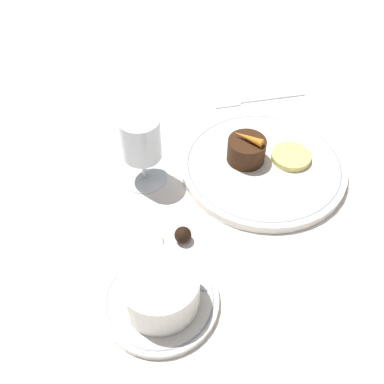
# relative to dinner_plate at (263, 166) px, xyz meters

# --- Properties ---
(ground_plane) EXTENTS (3.00, 3.00, 0.00)m
(ground_plane) POSITION_rel_dinner_plate_xyz_m (-0.02, 0.03, -0.01)
(ground_plane) COLOR white
(dinner_plate) EXTENTS (0.27, 0.27, 0.01)m
(dinner_plate) POSITION_rel_dinner_plate_xyz_m (0.00, 0.00, 0.00)
(dinner_plate) COLOR white
(dinner_plate) RESTS_ON ground_plane
(saucer) EXTENTS (0.15, 0.15, 0.01)m
(saucer) POSITION_rel_dinner_plate_xyz_m (-0.24, 0.16, -0.00)
(saucer) COLOR white
(saucer) RESTS_ON ground_plane
(coffee_cup) EXTENTS (0.12, 0.10, 0.05)m
(coffee_cup) POSITION_rel_dinner_plate_xyz_m (-0.24, 0.16, 0.03)
(coffee_cup) COLOR white
(coffee_cup) RESTS_ON saucer
(spoon) EXTENTS (0.07, 0.09, 0.00)m
(spoon) POSITION_rel_dinner_plate_xyz_m (-0.19, 0.15, 0.00)
(spoon) COLOR silver
(spoon) RESTS_ON saucer
(wine_glass) EXTENTS (0.07, 0.07, 0.12)m
(wine_glass) POSITION_rel_dinner_plate_xyz_m (-0.02, 0.19, 0.07)
(wine_glass) COLOR silver
(wine_glass) RESTS_ON ground_plane
(fork) EXTENTS (0.05, 0.18, 0.01)m
(fork) POSITION_rel_dinner_plate_xyz_m (0.19, 0.00, -0.01)
(fork) COLOR silver
(fork) RESTS_ON ground_plane
(dessert_cake) EXTENTS (0.06, 0.06, 0.04)m
(dessert_cake) POSITION_rel_dinner_plate_xyz_m (0.01, 0.03, 0.03)
(dessert_cake) COLOR #381E0F
(dessert_cake) RESTS_ON dinner_plate
(carrot_garnish) EXTENTS (0.04, 0.05, 0.01)m
(carrot_garnish) POSITION_rel_dinner_plate_xyz_m (0.01, 0.03, 0.05)
(carrot_garnish) COLOR orange
(carrot_garnish) RESTS_ON dessert_cake
(pineapple_slice) EXTENTS (0.06, 0.06, 0.01)m
(pineapple_slice) POSITION_rel_dinner_plate_xyz_m (0.01, -0.05, 0.01)
(pineapple_slice) COLOR #EFE075
(pineapple_slice) RESTS_ON dinner_plate
(chocolate_truffle) EXTENTS (0.02, 0.02, 0.02)m
(chocolate_truffle) POSITION_rel_dinner_plate_xyz_m (-0.14, 0.13, 0.00)
(chocolate_truffle) COLOR black
(chocolate_truffle) RESTS_ON ground_plane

